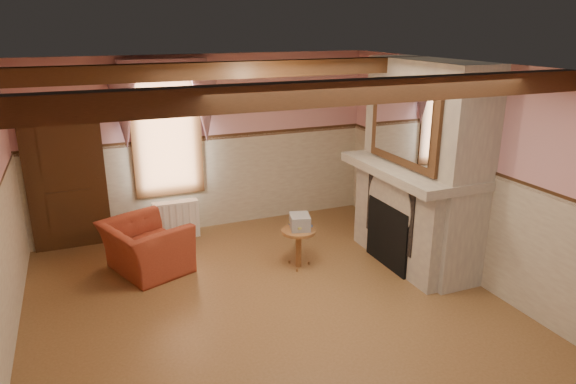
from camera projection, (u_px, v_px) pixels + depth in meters
name	position (u px, v px, depth m)	size (l,w,h in m)	color
floor	(273.00, 314.00, 6.00)	(5.50, 6.00, 0.01)	brown
ceiling	(270.00, 69.00, 5.12)	(5.50, 6.00, 0.01)	silver
wall_back	(205.00, 144.00, 8.19)	(5.50, 0.02, 2.80)	#D09095
wall_front	(458.00, 361.00, 2.93)	(5.50, 0.02, 2.80)	#D09095
wall_right	(473.00, 174.00, 6.56)	(0.02, 6.00, 2.80)	#D09095
wainscot	(272.00, 256.00, 5.76)	(5.50, 6.00, 1.50)	beige
chair_rail	(272.00, 192.00, 5.53)	(5.50, 6.00, 0.08)	black
firebox	(392.00, 235.00, 7.11)	(0.20, 0.95, 0.90)	black
armchair	(146.00, 247.00, 6.95)	(1.08, 0.94, 0.70)	maroon
side_table	(299.00, 248.00, 7.10)	(0.47, 0.47, 0.55)	brown
book_stack	(300.00, 222.00, 7.02)	(0.26, 0.32, 0.20)	#B7AD8C
radiator	(176.00, 220.00, 8.06)	(0.70, 0.18, 0.60)	white
bowl	(408.00, 161.00, 6.97)	(0.32, 0.32, 0.08)	brown
mantel_clock	(383.00, 147.00, 7.49)	(0.14, 0.24, 0.20)	black
oil_lamp	(401.00, 151.00, 7.10)	(0.11, 0.11, 0.28)	gold
candle_red	(436.00, 169.00, 6.43)	(0.06, 0.06, 0.16)	#A71814
jar_yellow	(431.00, 168.00, 6.53)	(0.06, 0.06, 0.12)	gold
fireplace	(423.00, 165.00, 6.97)	(0.85, 2.00, 2.80)	gray
mantel	(412.00, 170.00, 6.91)	(1.05, 2.05, 0.12)	gray
overmantel_mirror	(403.00, 126.00, 6.66)	(0.06, 1.44, 1.04)	silver
door	(66.00, 181.00, 7.49)	(1.10, 0.10, 2.10)	black
window	(167.00, 132.00, 7.87)	(1.06, 0.08, 2.02)	white
window_drapes	(165.00, 93.00, 7.60)	(1.30, 0.14, 1.40)	gray
ceiling_beam_front	(323.00, 94.00, 4.10)	(5.50, 0.18, 0.20)	black
ceiling_beam_back	(236.00, 70.00, 6.21)	(5.50, 0.18, 0.20)	black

